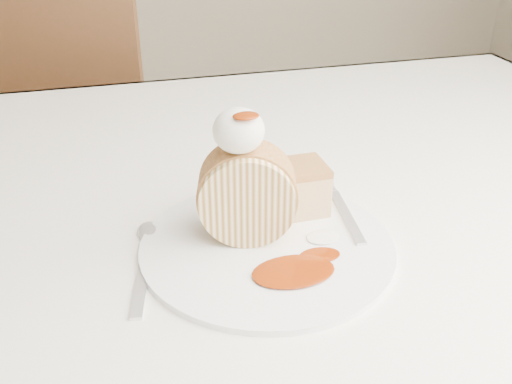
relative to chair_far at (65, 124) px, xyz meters
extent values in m
cube|color=white|center=(0.29, -0.77, 0.18)|extent=(1.40, 0.90, 0.04)
cube|color=white|center=(0.29, -0.32, 0.06)|extent=(1.40, 0.01, 0.28)
cylinder|color=brown|center=(0.91, -0.40, -0.20)|extent=(0.06, 0.06, 0.71)
cube|color=brown|center=(0.02, 0.09, -0.09)|extent=(0.55, 0.55, 0.04)
cube|color=brown|center=(-0.03, -0.11, 0.18)|extent=(0.45, 0.15, 0.48)
cylinder|color=brown|center=(0.26, 0.23, -0.33)|extent=(0.04, 0.04, 0.45)
cylinder|color=brown|center=(-0.12, 0.33, -0.33)|extent=(0.04, 0.04, 0.45)
cylinder|color=brown|center=(0.17, -0.15, -0.33)|extent=(0.04, 0.04, 0.45)
cylinder|color=brown|center=(-0.21, -0.06, -0.33)|extent=(0.04, 0.04, 0.45)
cylinder|color=brown|center=(0.89, -0.51, -0.33)|extent=(0.04, 0.04, 0.44)
cylinder|color=white|center=(0.27, -0.94, 0.20)|extent=(0.28, 0.28, 0.01)
cylinder|color=#F9E0AD|center=(0.25, -0.92, 0.26)|extent=(0.11, 0.08, 0.10)
cube|color=#BB7B47|center=(0.32, -0.89, 0.23)|extent=(0.06, 0.06, 0.05)
ellipsoid|color=white|center=(0.24, -0.92, 0.33)|extent=(0.05, 0.05, 0.05)
ellipsoid|color=maroon|center=(0.24, -0.94, 0.36)|extent=(0.03, 0.02, 0.01)
cube|color=silver|center=(0.37, -0.92, 0.21)|extent=(0.04, 0.17, 0.00)
cube|color=silver|center=(0.13, -0.96, 0.20)|extent=(0.05, 0.16, 0.00)
camera|label=1|loc=(0.12, -1.44, 0.56)|focal=40.00mm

